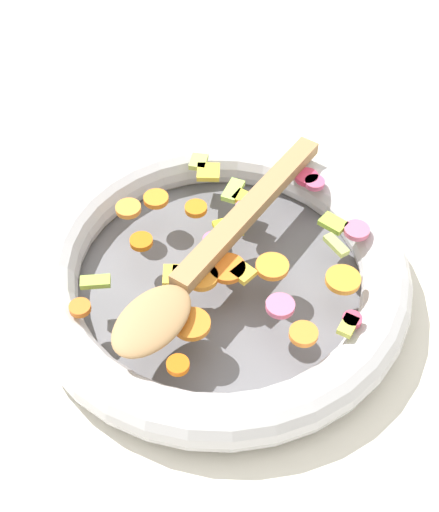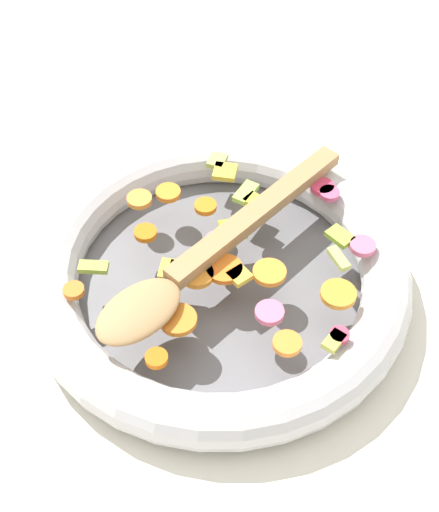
% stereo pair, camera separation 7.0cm
% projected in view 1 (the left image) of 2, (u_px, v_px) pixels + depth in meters
% --- Properties ---
extents(ground_plane, '(4.00, 4.00, 0.00)m').
position_uv_depth(ground_plane, '(220.00, 288.00, 0.74)').
color(ground_plane, silver).
extents(skillet, '(0.38, 0.38, 0.05)m').
position_uv_depth(skillet, '(220.00, 274.00, 0.72)').
color(skillet, slate).
rests_on(skillet, ground_plane).
extents(chopped_vegetables, '(0.29, 0.30, 0.01)m').
position_uv_depth(chopped_vegetables, '(237.00, 251.00, 0.70)').
color(chopped_vegetables, orange).
rests_on(chopped_vegetables, skillet).
extents(wooden_spoon, '(0.06, 0.33, 0.01)m').
position_uv_depth(wooden_spoon, '(208.00, 260.00, 0.68)').
color(wooden_spoon, '#A87F51').
rests_on(wooden_spoon, chopped_vegetables).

